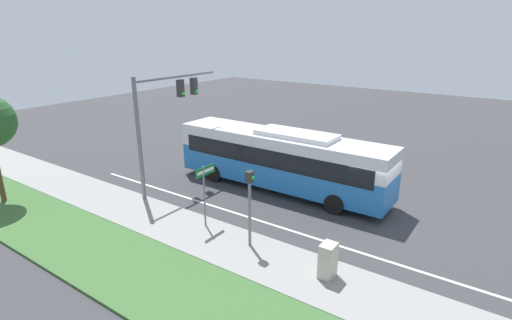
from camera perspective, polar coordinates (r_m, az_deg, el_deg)
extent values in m
plane|color=#38383A|center=(19.51, 17.14, -7.58)|extent=(80.00, 80.00, 0.00)
cube|color=gray|center=(14.39, 8.98, -16.58)|extent=(2.80, 80.00, 0.12)
cube|color=silver|center=(16.46, 13.08, -12.25)|extent=(0.14, 30.00, 0.01)
cube|color=#236BB7|center=(21.26, 3.50, -1.36)|extent=(2.42, 11.84, 1.47)
cube|color=silver|center=(20.85, 3.57, 2.10)|extent=(2.42, 11.84, 1.20)
cube|color=black|center=(20.97, 3.55, 1.02)|extent=(2.46, 10.89, 0.91)
cube|color=silver|center=(20.24, 5.76, 3.66)|extent=(1.69, 4.14, 0.24)
cylinder|color=black|center=(22.64, -6.03, -1.88)|extent=(0.28, 0.95, 0.95)
cylinder|color=black|center=(24.33, -2.48, -0.35)|extent=(0.28, 0.95, 0.95)
cylinder|color=black|center=(18.99, 11.14, -6.22)|extent=(0.28, 0.95, 0.95)
cylinder|color=black|center=(20.98, 13.74, -3.99)|extent=(0.28, 0.95, 0.95)
cylinder|color=slate|center=(19.98, -16.34, 2.55)|extent=(0.20, 0.20, 6.15)
cylinder|color=slate|center=(21.24, -11.20, 11.62)|extent=(5.50, 0.14, 0.14)
cube|color=#2D2D2D|center=(21.45, -10.75, 10.03)|extent=(0.32, 0.28, 0.90)
sphere|color=#1ED838|center=(21.35, -10.36, 9.35)|extent=(0.18, 0.18, 0.18)
cube|color=#2D2D2D|center=(22.16, -8.87, 10.39)|extent=(0.32, 0.28, 0.90)
sphere|color=#1ED838|center=(22.07, -8.50, 9.72)|extent=(0.18, 0.18, 0.18)
cylinder|color=slate|center=(15.38, -0.91, -7.26)|extent=(0.12, 0.12, 3.21)
cube|color=#2D2D2D|center=(14.84, -0.93, -2.42)|extent=(0.28, 0.24, 0.44)
sphere|color=#1ED838|center=(14.76, -0.46, -2.54)|extent=(0.14, 0.14, 0.14)
cylinder|color=slate|center=(17.14, -7.38, -5.34)|extent=(0.08, 0.08, 2.83)
cube|color=#196B33|center=(16.79, -7.27, -1.56)|extent=(1.17, 0.03, 0.39)
cube|color=white|center=(16.78, -7.22, -1.58)|extent=(1.00, 0.01, 0.14)
cube|color=#B7B29E|center=(14.17, 10.23, -13.96)|extent=(0.63, 0.48, 1.24)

